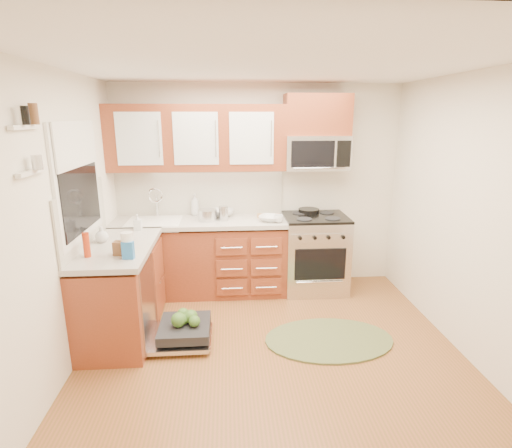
{
  "coord_description": "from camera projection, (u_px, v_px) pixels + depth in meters",
  "views": [
    {
      "loc": [
        -0.39,
        -3.19,
        2.12
      ],
      "look_at": [
        -0.09,
        0.85,
        1.02
      ],
      "focal_mm": 28.0,
      "sensor_mm": 36.0,
      "label": 1
    }
  ],
  "objects": [
    {
      "name": "mustard_bottle",
      "position": [
        127.0,
        243.0,
        3.57
      ],
      "size": [
        0.08,
        0.08,
        0.2
      ],
      "primitive_type": "cylinder",
      "rotation": [
        0.0,
        0.0,
        0.36
      ],
      "color": "yellow",
      "rests_on": "countertop_left"
    },
    {
      "name": "wall_back",
      "position": [
        258.0,
        188.0,
        5.01
      ],
      "size": [
        3.5,
        0.04,
        2.5
      ],
      "primitive_type": "cube",
      "color": "silver",
      "rests_on": "ground"
    },
    {
      "name": "cutting_board",
      "position": [
        269.0,
        216.0,
        4.91
      ],
      "size": [
        0.29,
        0.2,
        0.02
      ],
      "primitive_type": "cube",
      "rotation": [
        0.0,
        0.0,
        -0.07
      ],
      "color": "tan",
      "rests_on": "countertop_back"
    },
    {
      "name": "wall_right",
      "position": [
        475.0,
        220.0,
        3.45
      ],
      "size": [
        0.04,
        3.5,
        2.5
      ],
      "primitive_type": "cube",
      "color": "silver",
      "rests_on": "ground"
    },
    {
      "name": "wall_left",
      "position": [
        58.0,
        228.0,
        3.2
      ],
      "size": [
        0.04,
        3.5,
        2.5
      ],
      "primitive_type": "cube",
      "color": "silver",
      "rests_on": "ground"
    },
    {
      "name": "range",
      "position": [
        314.0,
        253.0,
        4.96
      ],
      "size": [
        0.76,
        0.64,
        0.95
      ],
      "primitive_type": null,
      "color": "silver",
      "rests_on": "ground"
    },
    {
      "name": "skillet",
      "position": [
        309.0,
        211.0,
        4.99
      ],
      "size": [
        0.28,
        0.28,
        0.05
      ],
      "primitive_type": "cylinder",
      "rotation": [
        0.0,
        0.0,
        -0.07
      ],
      "color": "black",
      "rests_on": "range"
    },
    {
      "name": "soap_bottle_b",
      "position": [
        138.0,
        222.0,
        4.31
      ],
      "size": [
        0.08,
        0.08,
        0.17
      ],
      "primitive_type": "imported",
      "rotation": [
        0.0,
        0.0,
        0.05
      ],
      "color": "#999999",
      "rests_on": "countertop_left"
    },
    {
      "name": "base_cabinet_back",
      "position": [
        201.0,
        259.0,
        4.89
      ],
      "size": [
        2.05,
        0.6,
        0.85
      ],
      "primitive_type": "cube",
      "color": "brown",
      "rests_on": "ground"
    },
    {
      "name": "base_cabinet_left",
      "position": [
        122.0,
        293.0,
        3.95
      ],
      "size": [
        0.6,
        1.25,
        0.85
      ],
      "primitive_type": "cube",
      "color": "brown",
      "rests_on": "ground"
    },
    {
      "name": "window",
      "position": [
        78.0,
        181.0,
        3.61
      ],
      "size": [
        0.03,
        1.05,
        1.05
      ],
      "primitive_type": null,
      "color": "white",
      "rests_on": "ground"
    },
    {
      "name": "ceiling",
      "position": [
        276.0,
        64.0,
        3.0
      ],
      "size": [
        3.5,
        3.5,
        0.0
      ],
      "primitive_type": "plane",
      "rotation": [
        3.14,
        0.0,
        0.0
      ],
      "color": "white",
      "rests_on": "ground"
    },
    {
      "name": "backsplash_back",
      "position": [
        200.0,
        192.0,
        4.96
      ],
      "size": [
        2.05,
        0.02,
        0.57
      ],
      "primitive_type": "cube",
      "color": "beige",
      "rests_on": "ground"
    },
    {
      "name": "soap_bottle_a",
      "position": [
        195.0,
        205.0,
        4.94
      ],
      "size": [
        0.12,
        0.12,
        0.27
      ],
      "primitive_type": "imported",
      "rotation": [
        0.0,
        0.0,
        -0.16
      ],
      "color": "#999999",
      "rests_on": "countertop_back"
    },
    {
      "name": "shelf_upper",
      "position": [
        26.0,
        127.0,
        2.66
      ],
      "size": [
        0.04,
        0.4,
        0.03
      ],
      "primitive_type": "cube",
      "color": "white",
      "rests_on": "ground"
    },
    {
      "name": "upper_cabinets",
      "position": [
        197.0,
        138.0,
        4.63
      ],
      "size": [
        2.05,
        0.35,
        0.75
      ],
      "primitive_type": null,
      "color": "brown",
      "rests_on": "ground"
    },
    {
      "name": "countertop_back",
      "position": [
        199.0,
        222.0,
        4.75
      ],
      "size": [
        2.07,
        0.64,
        0.05
      ],
      "primitive_type": "cube",
      "color": "beige",
      "rests_on": "base_cabinet_back"
    },
    {
      "name": "shelf_lower",
      "position": [
        32.0,
        172.0,
        2.74
      ],
      "size": [
        0.04,
        0.4,
        0.03
      ],
      "primitive_type": "cube",
      "color": "white",
      "rests_on": "ground"
    },
    {
      "name": "wooden_box",
      "position": [
        121.0,
        248.0,
        3.54
      ],
      "size": [
        0.13,
        0.1,
        0.12
      ],
      "primitive_type": "cube",
      "rotation": [
        0.0,
        0.0,
        -0.12
      ],
      "color": "brown",
      "rests_on": "countertop_left"
    },
    {
      "name": "wall_front",
      "position": [
        324.0,
        335.0,
        1.64
      ],
      "size": [
        3.5,
        0.04,
        2.5
      ],
      "primitive_type": "cube",
      "color": "silver",
      "rests_on": "ground"
    },
    {
      "name": "paper_towel_roll",
      "position": [
        128.0,
        245.0,
        3.46
      ],
      "size": [
        0.11,
        0.11,
        0.23
      ],
      "primitive_type": "cylinder",
      "rotation": [
        0.0,
        0.0,
        0.06
      ],
      "color": "white",
      "rests_on": "countertop_left"
    },
    {
      "name": "soap_bottle_c",
      "position": [
        101.0,
        234.0,
        3.89
      ],
      "size": [
        0.14,
        0.14,
        0.16
      ],
      "primitive_type": "imported",
      "rotation": [
        0.0,
        0.0,
        -0.11
      ],
      "color": "#999999",
      "rests_on": "countertop_left"
    },
    {
      "name": "bowl_b",
      "position": [
        222.0,
        213.0,
        4.91
      ],
      "size": [
        0.33,
        0.33,
        0.09
      ],
      "primitive_type": "imported",
      "rotation": [
        0.0,
        0.0,
        -0.18
      ],
      "color": "#999999",
      "rests_on": "countertop_back"
    },
    {
      "name": "dishwasher",
      "position": [
        181.0,
        332.0,
        3.86
      ],
      "size": [
        0.7,
        0.6,
        0.2
      ],
      "primitive_type": null,
      "color": "silver",
      "rests_on": "ground"
    },
    {
      "name": "countertop_left",
      "position": [
        118.0,
        248.0,
        3.82
      ],
      "size": [
        0.64,
        1.27,
        0.05
      ],
      "primitive_type": "cube",
      "color": "beige",
      "rests_on": "base_cabinet_left"
    },
    {
      "name": "rug",
      "position": [
        329.0,
        340.0,
        3.9
      ],
      "size": [
        1.27,
        0.84,
        0.02
      ],
      "primitive_type": null,
      "rotation": [
        0.0,
        0.0,
        0.02
      ],
      "color": "#5E6C3E",
      "rests_on": "ground"
    },
    {
      "name": "red_bottle",
      "position": [
        86.0,
        245.0,
        3.47
      ],
      "size": [
        0.06,
        0.06,
        0.22
      ],
      "primitive_type": "cylinder",
      "rotation": [
        0.0,
        0.0,
        0.11
      ],
      "color": "#B52E0F",
      "rests_on": "countertop_left"
    },
    {
      "name": "floor",
      "position": [
        273.0,
        355.0,
        3.66
      ],
      "size": [
        3.5,
        3.5,
        0.0
      ],
      "primitive_type": "plane",
      "color": "brown",
      "rests_on": "ground"
    },
    {
      "name": "backsplash_left",
      "position": [
        83.0,
        217.0,
        3.72
      ],
      "size": [
        0.02,
        1.25,
        0.57
      ],
      "primitive_type": "cube",
      "color": "beige",
      "rests_on": "ground"
    },
    {
      "name": "cabinet_over_mw",
      "position": [
        317.0,
        115.0,
        4.66
      ],
      "size": [
        0.76,
        0.35,
        0.47
      ],
      "primitive_type": "cube",
      "color": "brown",
      "rests_on": "ground"
    },
    {
      "name": "blue_carton",
      "position": [
        128.0,
        250.0,
        3.44
      ],
      "size": [
        0.1,
        0.07,
        0.15
      ],
      "primitive_type": "cube",
      "rotation": [
        0.0,
        0.0,
        -0.1
      ],
      "color": "#2565AF",
      "rests_on": "countertop_left"
    },
    {
      "name": "microwave",
      "position": [
        316.0,
        153.0,
        4.75
      ],
      "size": [
        0.76,
        0.38,
        0.4
      ],
      "primitive_type": null,
      "color": "silver",
      "rests_on": "ground"
    },
    {
      "name": "canister",
      "position": [
        223.0,
        213.0,
        4.7
      ],
      "size": [
        0.13,
        0.13,
        0.17
      ],
      "primitive_type": "cylinder",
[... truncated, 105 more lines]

